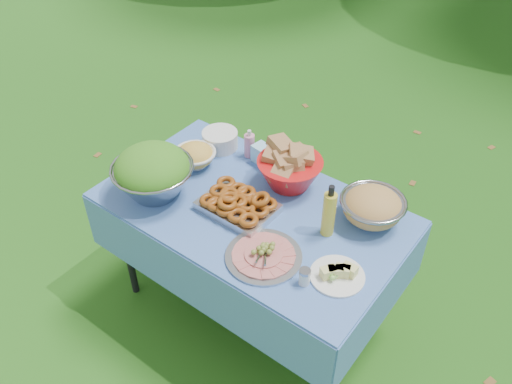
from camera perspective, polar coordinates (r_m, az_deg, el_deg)
ground at (r=3.16m, az=-0.35°, el=-11.96°), size 80.00×80.00×0.00m
picnic_table at (r=2.87m, az=-0.38°, el=-7.29°), size 1.46×0.86×0.76m
salad_bowl at (r=2.65m, az=-10.83°, el=2.07°), size 0.43×0.43×0.26m
pasta_bowl_white at (r=2.85m, az=-6.45°, el=3.87°), size 0.27×0.27×0.12m
plate_stack at (r=2.98m, az=-3.81°, el=5.52°), size 0.26×0.26×0.10m
wipes_box at (r=2.86m, az=0.74°, el=3.97°), size 0.12×0.10×0.10m
sanitizer_bottle at (r=2.89m, az=-0.70°, el=5.15°), size 0.07×0.07×0.16m
bread_bowl at (r=2.68m, az=3.59°, el=2.69°), size 0.36×0.36×0.22m
pasta_bowl_steel at (r=2.55m, az=12.17°, el=-1.49°), size 0.35×0.35×0.16m
fried_tray at (r=2.56m, az=-1.94°, el=-1.24°), size 0.35×0.25×0.08m
charcuterie_platter at (r=2.34m, az=0.81°, el=-6.24°), size 0.42×0.42×0.08m
oil_bottle at (r=2.41m, az=7.71°, el=-1.92°), size 0.07×0.07×0.27m
cheese_plate at (r=2.30m, az=8.60°, el=-8.29°), size 0.30×0.30×0.06m
shaker at (r=2.25m, az=5.14°, el=-8.88°), size 0.06×0.06×0.08m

